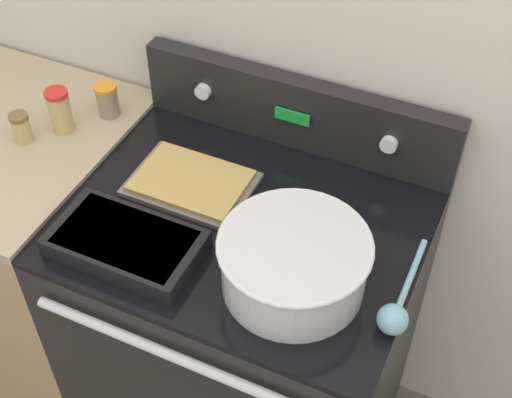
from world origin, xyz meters
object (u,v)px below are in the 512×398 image
(mixing_bowl, at_px, (294,261))
(ladle, at_px, (395,313))
(casserole_dish, at_px, (126,243))
(spice_jar_red_cap, at_px, (60,110))
(spice_jar_brown_cap, at_px, (21,127))
(baking_tray, at_px, (191,183))
(spice_jar_orange_cap, at_px, (107,100))

(mixing_bowl, distance_m, ladle, 0.22)
(casserole_dish, xyz_separation_m, spice_jar_red_cap, (-0.36, 0.28, 0.05))
(casserole_dish, height_order, spice_jar_brown_cap, spice_jar_brown_cap)
(baking_tray, bearing_deg, casserole_dish, -97.11)
(ladle, distance_m, spice_jar_orange_cap, 0.93)
(casserole_dish, height_order, spice_jar_orange_cap, spice_jar_orange_cap)
(spice_jar_orange_cap, relative_size, spice_jar_red_cap, 0.77)
(ladle, relative_size, spice_jar_brown_cap, 3.54)
(ladle, xyz_separation_m, spice_jar_orange_cap, (-0.87, 0.31, 0.03))
(spice_jar_orange_cap, bearing_deg, casserole_dish, -52.57)
(casserole_dish, bearing_deg, ladle, 6.33)
(ladle, xyz_separation_m, spice_jar_brown_cap, (-1.01, 0.14, 0.02))
(spice_jar_orange_cap, bearing_deg, baking_tray, -23.71)
(casserole_dish, bearing_deg, mixing_bowl, 10.44)
(spice_jar_orange_cap, distance_m, spice_jar_red_cap, 0.13)
(spice_jar_red_cap, relative_size, spice_jar_brown_cap, 1.50)
(mixing_bowl, height_order, baking_tray, mixing_bowl)
(casserole_dish, xyz_separation_m, ladle, (0.58, 0.06, 0.00))
(mixing_bowl, height_order, spice_jar_orange_cap, mixing_bowl)
(mixing_bowl, distance_m, baking_tray, 0.38)
(casserole_dish, height_order, spice_jar_red_cap, spice_jar_red_cap)
(spice_jar_red_cap, bearing_deg, spice_jar_brown_cap, -130.26)
(casserole_dish, height_order, ladle, ladle)
(ladle, xyz_separation_m, spice_jar_red_cap, (-0.95, 0.21, 0.04))
(ladle, bearing_deg, spice_jar_brown_cap, 172.39)
(baking_tray, distance_m, spice_jar_orange_cap, 0.35)
(spice_jar_orange_cap, bearing_deg, spice_jar_red_cap, -125.41)
(mixing_bowl, distance_m, spice_jar_orange_cap, 0.72)
(casserole_dish, relative_size, spice_jar_brown_cap, 4.11)
(mixing_bowl, bearing_deg, spice_jar_red_cap, 163.85)
(spice_jar_red_cap, height_order, spice_jar_brown_cap, spice_jar_red_cap)
(mixing_bowl, relative_size, spice_jar_brown_cap, 3.99)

